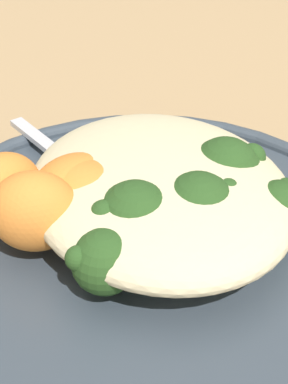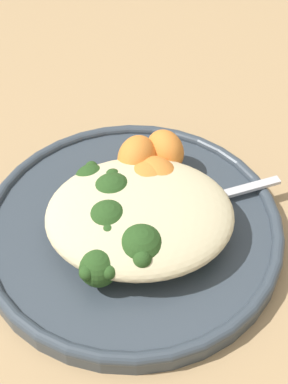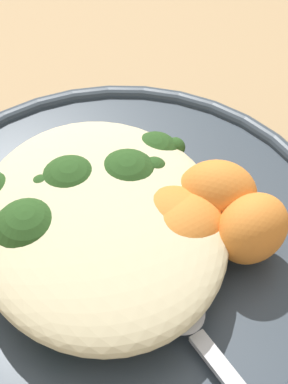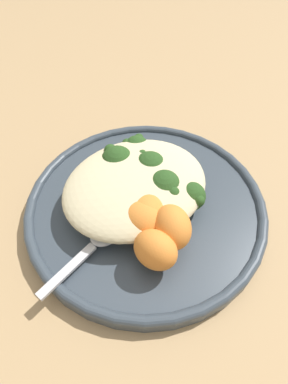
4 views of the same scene
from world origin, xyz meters
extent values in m
plane|color=tan|center=(0.00, 0.00, 0.00)|extent=(4.00, 4.00, 0.00)
cylinder|color=#38424C|center=(0.01, -0.01, 0.01)|extent=(0.29, 0.29, 0.02)
torus|color=#38424C|center=(0.01, -0.01, 0.02)|extent=(0.29, 0.29, 0.01)
ellipsoid|color=beige|center=(0.00, 0.00, 0.04)|extent=(0.17, 0.15, 0.04)
ellipsoid|color=#9EBC66|center=(0.00, -0.03, 0.03)|extent=(0.09, 0.04, 0.01)
sphere|color=#284C1E|center=(0.04, -0.05, 0.04)|extent=(0.03, 0.03, 0.03)
sphere|color=#284C1E|center=(0.04, -0.03, 0.04)|extent=(0.01, 0.01, 0.01)
sphere|color=#284C1E|center=(0.04, -0.06, 0.04)|extent=(0.01, 0.01, 0.01)
ellipsoid|color=#9EBC66|center=(-0.01, -0.02, 0.03)|extent=(0.07, 0.02, 0.02)
sphere|color=#284C1E|center=(0.02, -0.02, 0.04)|extent=(0.04, 0.04, 0.04)
sphere|color=#284C1E|center=(0.02, -0.01, 0.05)|extent=(0.02, 0.02, 0.02)
sphere|color=#284C1E|center=(0.02, -0.04, 0.05)|extent=(0.02, 0.02, 0.02)
ellipsoid|color=#9EBC66|center=(-0.01, -0.01, 0.03)|extent=(0.08, 0.06, 0.01)
sphere|color=#284C1E|center=(0.03, 0.01, 0.04)|extent=(0.04, 0.04, 0.04)
sphere|color=#284C1E|center=(0.03, 0.03, 0.05)|extent=(0.02, 0.02, 0.02)
sphere|color=#284C1E|center=(0.03, -0.01, 0.05)|extent=(0.02, 0.02, 0.02)
ellipsoid|color=#9EBC66|center=(0.00, -0.01, 0.03)|extent=(0.08, 0.07, 0.01)
sphere|color=#284C1E|center=(0.03, 0.02, 0.04)|extent=(0.03, 0.03, 0.03)
sphere|color=#284C1E|center=(0.04, 0.03, 0.04)|extent=(0.01, 0.01, 0.01)
sphere|color=#284C1E|center=(0.02, 0.02, 0.04)|extent=(0.01, 0.01, 0.01)
sphere|color=#284C1E|center=(0.04, 0.01, 0.04)|extent=(0.01, 0.01, 0.01)
ellipsoid|color=#9EBC66|center=(0.00, 0.01, 0.03)|extent=(0.08, 0.10, 0.02)
sphere|color=#284C1E|center=(0.04, 0.05, 0.04)|extent=(0.03, 0.03, 0.03)
sphere|color=#284C1E|center=(0.05, 0.06, 0.04)|extent=(0.01, 0.01, 0.01)
sphere|color=#284C1E|center=(0.03, 0.06, 0.04)|extent=(0.01, 0.01, 0.01)
sphere|color=#284C1E|center=(0.03, 0.05, 0.04)|extent=(0.01, 0.01, 0.01)
sphere|color=#284C1E|center=(0.05, 0.05, 0.04)|extent=(0.01, 0.01, 0.01)
ellipsoid|color=#9EBC66|center=(-0.01, 0.01, 0.03)|extent=(0.04, 0.07, 0.02)
sphere|color=#284C1E|center=(0.00, 0.04, 0.04)|extent=(0.04, 0.04, 0.04)
sphere|color=#284C1E|center=(0.00, 0.06, 0.05)|extent=(0.02, 0.02, 0.02)
sphere|color=#284C1E|center=(0.00, 0.02, 0.05)|extent=(0.02, 0.02, 0.02)
ellipsoid|color=#9EBC66|center=(-0.02, -0.01, 0.03)|extent=(0.02, 0.06, 0.02)
sphere|color=#284C1E|center=(-0.02, 0.02, 0.04)|extent=(0.03, 0.03, 0.03)
sphere|color=#284C1E|center=(-0.01, 0.03, 0.05)|extent=(0.01, 0.01, 0.01)
sphere|color=#284C1E|center=(-0.03, 0.02, 0.05)|extent=(0.01, 0.01, 0.01)
sphere|color=#284C1E|center=(-0.01, 0.01, 0.05)|extent=(0.01, 0.01, 0.01)
ellipsoid|color=#9EBC66|center=(-0.04, 0.00, 0.03)|extent=(0.05, 0.07, 0.02)
sphere|color=#284C1E|center=(-0.05, 0.03, 0.04)|extent=(0.03, 0.03, 0.03)
sphere|color=#284C1E|center=(-0.05, 0.05, 0.04)|extent=(0.01, 0.01, 0.01)
sphere|color=#284C1E|center=(-0.05, 0.02, 0.04)|extent=(0.01, 0.01, 0.01)
ellipsoid|color=orange|center=(-0.01, -0.04, 0.04)|extent=(0.08, 0.08, 0.04)
ellipsoid|color=orange|center=(-0.03, -0.08, 0.04)|extent=(0.05, 0.06, 0.04)
ellipsoid|color=orange|center=(-0.02, -0.04, 0.04)|extent=(0.07, 0.07, 0.04)
ellipsoid|color=orange|center=(0.00, -0.07, 0.04)|extent=(0.05, 0.06, 0.05)
cube|color=silver|center=(-0.11, -0.05, 0.02)|extent=(0.07, 0.03, 0.00)
ellipsoid|color=silver|center=(-0.05, -0.03, 0.03)|extent=(0.05, 0.04, 0.01)
camera|label=1|loc=(0.27, -0.11, 0.24)|focal=60.00mm
camera|label=2|loc=(0.01, 0.32, 0.40)|focal=50.00mm
camera|label=3|loc=(-0.23, 0.04, 0.33)|focal=60.00mm
camera|label=4|loc=(-0.11, -0.19, 0.30)|focal=28.00mm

